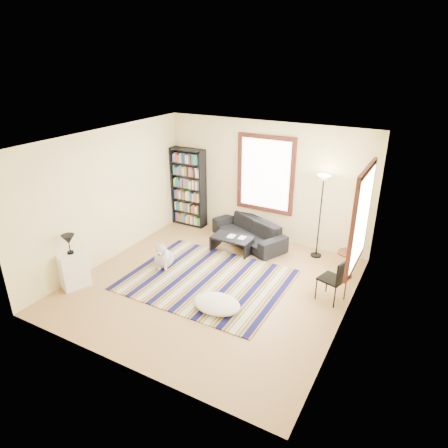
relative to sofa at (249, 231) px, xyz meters
The scene contains 21 objects.
floor 2.09m from the sofa, 84.71° to the right, with size 5.00×5.00×0.10m, color #A6744B.
ceiling 3.29m from the sofa, 84.71° to the right, with size 5.00×5.00×0.10m, color white.
wall_back 1.24m from the sofa, 69.22° to the left, with size 5.00×0.10×2.80m, color beige.
wall_front 4.74m from the sofa, 87.64° to the right, with size 5.00×0.10×2.80m, color beige.
wall_left 3.32m from the sofa, 139.02° to the right, with size 0.10×5.00×2.80m, color beige.
wall_right 3.60m from the sofa, 36.81° to the right, with size 0.10×5.00×2.80m, color beige.
window_back 1.40m from the sofa, 65.68° to the left, with size 1.20×0.06×1.60m, color white.
window_right 3.22m from the sofa, 25.17° to the right, with size 0.06×1.20×1.60m, color white.
rug 1.97m from the sofa, 89.56° to the right, with size 3.08×2.46×0.02m, color #0D0F41.
sofa is the anchor object (origin of this frame).
bookshelf 2.00m from the sofa, behind, with size 0.90×0.30×2.00m, color black.
coffee_table 0.63m from the sofa, 101.12° to the right, with size 0.90×0.50×0.36m, color black.
book_a 0.65m from the sofa, 109.83° to the right, with size 0.21×0.16×0.02m, color beige.
book_b 0.57m from the sofa, 86.92° to the right, with size 0.20×0.15×0.02m, color beige.
floor_cushion 2.79m from the sofa, 75.85° to the right, with size 0.86×0.65×0.22m, color silver.
floor_lamp 1.75m from the sofa, ahead, with size 0.30×0.30×1.86m, color black, non-canonical shape.
side_table 2.43m from the sofa, 10.99° to the right, with size 0.40×0.40×0.54m, color #4A1C12.
folding_chair 2.75m from the sofa, 31.60° to the right, with size 0.42×0.40×0.86m, color black.
white_cabinet 3.96m from the sofa, 122.25° to the right, with size 0.38×0.50×0.70m, color white.
table_lamp 4.00m from the sofa, 122.25° to the right, with size 0.24×0.24×0.38m, color black, non-canonical shape.
dog 2.18m from the sofa, 118.85° to the right, with size 0.43×0.60×0.60m, color silver, non-canonical shape.
Camera 1 is at (3.43, -5.73, 4.18)m, focal length 32.00 mm.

